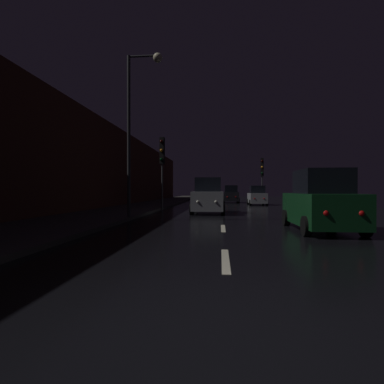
# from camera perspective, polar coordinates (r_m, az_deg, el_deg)

# --- Properties ---
(ground) EXTENTS (25.49, 84.00, 0.02)m
(ground) POSITION_cam_1_polar(r_m,az_deg,el_deg) (27.87, 5.49, -2.63)
(ground) COLOR black
(sidewalk_left) EXTENTS (4.40, 84.00, 0.15)m
(sidewalk_left) POSITION_cam_1_polar(r_m,az_deg,el_deg) (28.60, -7.75, -2.38)
(sidewalk_left) COLOR #33302D
(sidewalk_left) RESTS_ON ground
(building_facade_left) EXTENTS (0.80, 63.00, 6.78)m
(building_facade_left) POSITION_cam_1_polar(r_m,az_deg,el_deg) (26.03, -15.11, 4.64)
(building_facade_left) COLOR #472319
(building_facade_left) RESTS_ON ground
(lane_centerline) EXTENTS (0.16, 15.39, 0.01)m
(lane_centerline) POSITION_cam_1_polar(r_m,az_deg,el_deg) (12.56, 5.76, -6.21)
(lane_centerline) COLOR beige
(lane_centerline) RESTS_ON ground
(traffic_light_far_right) EXTENTS (0.36, 0.48, 4.77)m
(traffic_light_far_right) POSITION_cam_1_polar(r_m,az_deg,el_deg) (32.92, 12.87, 3.86)
(traffic_light_far_right) COLOR #38383A
(traffic_light_far_right) RESTS_ON ground
(traffic_light_far_left) EXTENTS (0.34, 0.47, 5.20)m
(traffic_light_far_left) POSITION_cam_1_polar(r_m,az_deg,el_deg) (22.16, -5.56, 6.49)
(traffic_light_far_left) COLOR #38383A
(traffic_light_far_left) RESTS_ON ground
(streetlamp_overhead) EXTENTS (1.70, 0.44, 7.90)m
(streetlamp_overhead) POSITION_cam_1_polar(r_m,az_deg,el_deg) (15.26, -10.04, 14.47)
(streetlamp_overhead) COLOR #2D2D30
(streetlamp_overhead) RESTS_ON ground
(car_approaching_headlights) EXTENTS (2.02, 4.37, 2.20)m
(car_approaching_headlights) POSITION_cam_1_polar(r_m,az_deg,el_deg) (19.29, 3.04, -0.93)
(car_approaching_headlights) COLOR #A5A8AD
(car_approaching_headlights) RESTS_ON ground
(car_parked_right_near) EXTENTS (1.98, 4.29, 2.16)m
(car_parked_right_near) POSITION_cam_1_polar(r_m,az_deg,el_deg) (11.83, 22.74, -1.88)
(car_parked_right_near) COLOR #0F3819
(car_parked_right_near) RESTS_ON ground
(car_parked_right_far) EXTENTS (1.71, 3.70, 1.87)m
(car_parked_right_far) POSITION_cam_1_polar(r_m,az_deg,el_deg) (30.45, 11.96, -0.76)
(car_parked_right_far) COLOR #A5A8AD
(car_parked_right_far) RESTS_ON ground
(car_distant_taillights) EXTENTS (1.81, 3.92, 1.98)m
(car_distant_taillights) POSITION_cam_1_polar(r_m,az_deg,el_deg) (35.37, 7.22, -0.52)
(car_distant_taillights) COLOR black
(car_distant_taillights) RESTS_ON ground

